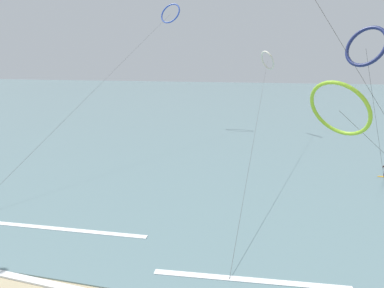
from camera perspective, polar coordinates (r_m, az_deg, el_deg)
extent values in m
cube|color=slate|center=(116.93, 10.40, 6.73)|extent=(400.00, 200.00, 0.08)
ellipsoid|color=orange|center=(44.60, 28.17, -4.59)|extent=(1.40, 0.40, 0.06)
cylinder|color=black|center=(44.35, 28.21, -4.11)|extent=(0.12, 0.12, 0.80)
torus|color=navy|center=(38.31, 25.88, 13.75)|extent=(4.26, 4.02, 3.88)
cylinder|color=#3F3F3F|center=(40.94, 27.11, 3.69)|extent=(3.96, 3.83, 13.58)
torus|color=#2647B7|center=(73.64, -3.45, 19.98)|extent=(4.73, 3.42, 3.92)
cylinder|color=#3F3F3F|center=(50.78, -12.89, 10.67)|extent=(1.97, 48.93, 21.26)
torus|color=silver|center=(66.34, 11.89, 12.86)|extent=(3.48, 3.89, 3.39)
cylinder|color=#3F3F3F|center=(42.67, 10.42, 4.43)|extent=(0.69, 48.29, 12.42)
torus|color=#8CC62D|center=(27.42, 22.36, 5.17)|extent=(5.23, 4.90, 4.14)
cylinder|color=#3F3F3F|center=(28.71, 25.97, 8.34)|extent=(16.32, 12.24, 21.45)
cube|color=white|center=(22.41, 9.19, -20.61)|extent=(11.31, 1.60, 0.12)
cube|color=white|center=(30.28, -22.78, -12.14)|extent=(16.75, 1.45, 0.12)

